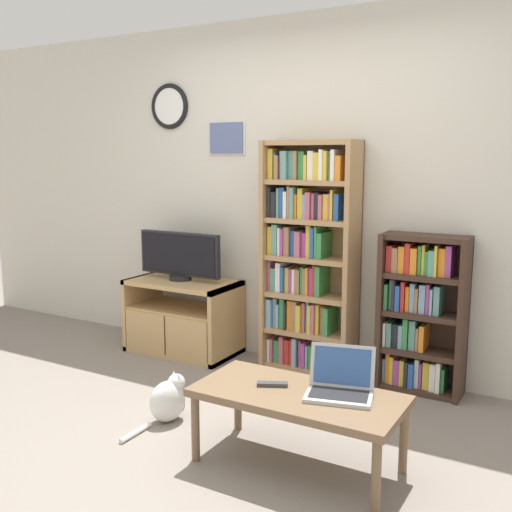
{
  "coord_description": "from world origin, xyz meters",
  "views": [
    {
      "loc": [
        1.87,
        -2.44,
        1.59
      ],
      "look_at": [
        -0.05,
        0.89,
        0.94
      ],
      "focal_mm": 42.0,
      "sensor_mm": 36.0,
      "label": 1
    }
  ],
  "objects_px": {
    "tv_stand": "(182,316)",
    "bookshelf_short": "(419,314)",
    "television": "(180,256)",
    "bookshelf_tall": "(306,255)",
    "coffee_table": "(298,400)",
    "remote_near_laptop": "(272,384)",
    "laptop": "(340,383)",
    "cat": "(169,400)"
  },
  "relations": [
    {
      "from": "tv_stand",
      "to": "bookshelf_tall",
      "type": "height_order",
      "value": "bookshelf_tall"
    },
    {
      "from": "bookshelf_tall",
      "to": "laptop",
      "type": "bearing_deg",
      "value": -58.04
    },
    {
      "from": "remote_near_laptop",
      "to": "cat",
      "type": "distance_m",
      "value": 0.81
    },
    {
      "from": "coffee_table",
      "to": "remote_near_laptop",
      "type": "height_order",
      "value": "remote_near_laptop"
    },
    {
      "from": "television",
      "to": "bookshelf_short",
      "type": "xyz_separation_m",
      "value": [
        1.9,
        0.13,
        -0.26
      ]
    },
    {
      "from": "bookshelf_short",
      "to": "remote_near_laptop",
      "type": "bearing_deg",
      "value": -107.11
    },
    {
      "from": "bookshelf_tall",
      "to": "coffee_table",
      "type": "bearing_deg",
      "value": -66.3
    },
    {
      "from": "laptop",
      "to": "remote_near_laptop",
      "type": "bearing_deg",
      "value": 176.97
    },
    {
      "from": "laptop",
      "to": "remote_near_laptop",
      "type": "xyz_separation_m",
      "value": [
        -0.35,
        -0.07,
        -0.05
      ]
    },
    {
      "from": "tv_stand",
      "to": "television",
      "type": "xyz_separation_m",
      "value": [
        -0.03,
        0.03,
        0.49
      ]
    },
    {
      "from": "bookshelf_tall",
      "to": "cat",
      "type": "xyz_separation_m",
      "value": [
        -0.33,
        -1.23,
        -0.73
      ]
    },
    {
      "from": "bookshelf_tall",
      "to": "coffee_table",
      "type": "relative_size",
      "value": 1.59
    },
    {
      "from": "television",
      "to": "coffee_table",
      "type": "bearing_deg",
      "value": -36.15
    },
    {
      "from": "television",
      "to": "bookshelf_tall",
      "type": "height_order",
      "value": "bookshelf_tall"
    },
    {
      "from": "laptop",
      "to": "bookshelf_tall",
      "type": "bearing_deg",
      "value": 107.61
    },
    {
      "from": "tv_stand",
      "to": "bookshelf_short",
      "type": "relative_size",
      "value": 0.82
    },
    {
      "from": "television",
      "to": "laptop",
      "type": "bearing_deg",
      "value": -31.39
    },
    {
      "from": "coffee_table",
      "to": "remote_near_laptop",
      "type": "xyz_separation_m",
      "value": [
        -0.15,
        0.01,
        0.05
      ]
    },
    {
      "from": "laptop",
      "to": "cat",
      "type": "height_order",
      "value": "laptop"
    },
    {
      "from": "laptop",
      "to": "television",
      "type": "bearing_deg",
      "value": 134.26
    },
    {
      "from": "remote_near_laptop",
      "to": "cat",
      "type": "xyz_separation_m",
      "value": [
        -0.75,
        0.09,
        -0.28
      ]
    },
    {
      "from": "tv_stand",
      "to": "bookshelf_tall",
      "type": "bearing_deg",
      "value": 8.05
    },
    {
      "from": "laptop",
      "to": "remote_near_laptop",
      "type": "relative_size",
      "value": 2.33
    },
    {
      "from": "laptop",
      "to": "bookshelf_short",
      "type": "bearing_deg",
      "value": 72.91
    },
    {
      "from": "tv_stand",
      "to": "television",
      "type": "height_order",
      "value": "television"
    },
    {
      "from": "coffee_table",
      "to": "remote_near_laptop",
      "type": "distance_m",
      "value": 0.16
    },
    {
      "from": "cat",
      "to": "tv_stand",
      "type": "bearing_deg",
      "value": 145.39
    },
    {
      "from": "bookshelf_tall",
      "to": "remote_near_laptop",
      "type": "bearing_deg",
      "value": -71.96
    },
    {
      "from": "tv_stand",
      "to": "bookshelf_short",
      "type": "bearing_deg",
      "value": 4.85
    },
    {
      "from": "television",
      "to": "bookshelf_tall",
      "type": "xyz_separation_m",
      "value": [
        1.06,
        0.12,
        0.07
      ]
    },
    {
      "from": "tv_stand",
      "to": "cat",
      "type": "xyz_separation_m",
      "value": [
        0.71,
        -1.08,
        -0.17
      ]
    },
    {
      "from": "coffee_table",
      "to": "cat",
      "type": "distance_m",
      "value": 0.94
    },
    {
      "from": "laptop",
      "to": "cat",
      "type": "distance_m",
      "value": 1.15
    },
    {
      "from": "television",
      "to": "bookshelf_short",
      "type": "height_order",
      "value": "bookshelf_short"
    },
    {
      "from": "tv_stand",
      "to": "cat",
      "type": "distance_m",
      "value": 1.3
    },
    {
      "from": "bookshelf_tall",
      "to": "laptop",
      "type": "height_order",
      "value": "bookshelf_tall"
    },
    {
      "from": "tv_stand",
      "to": "television",
      "type": "relative_size",
      "value": 1.18
    },
    {
      "from": "cat",
      "to": "bookshelf_tall",
      "type": "bearing_deg",
      "value": 97.3
    },
    {
      "from": "television",
      "to": "coffee_table",
      "type": "distance_m",
      "value": 2.08
    },
    {
      "from": "bookshelf_short",
      "to": "laptop",
      "type": "relative_size",
      "value": 2.83
    },
    {
      "from": "cat",
      "to": "bookshelf_short",
      "type": "bearing_deg",
      "value": 69.05
    },
    {
      "from": "television",
      "to": "cat",
      "type": "bearing_deg",
      "value": -56.32
    }
  ]
}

